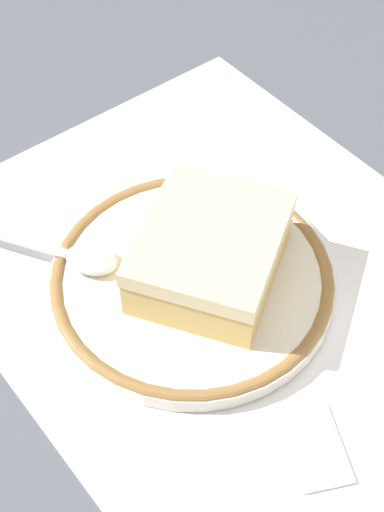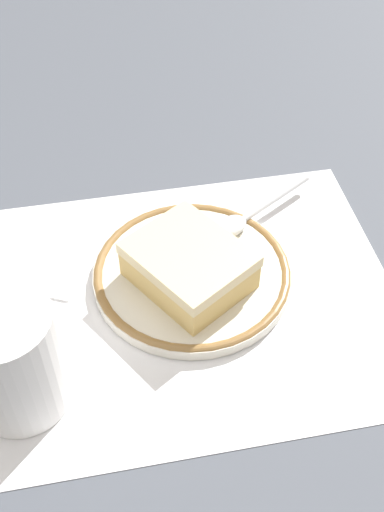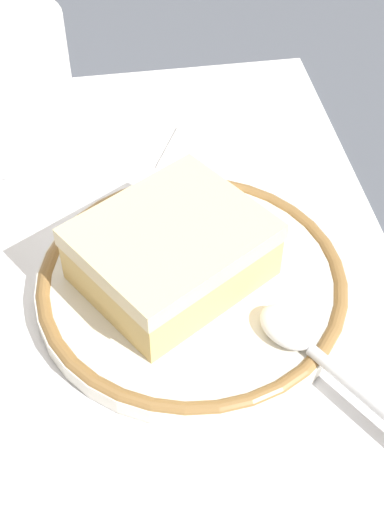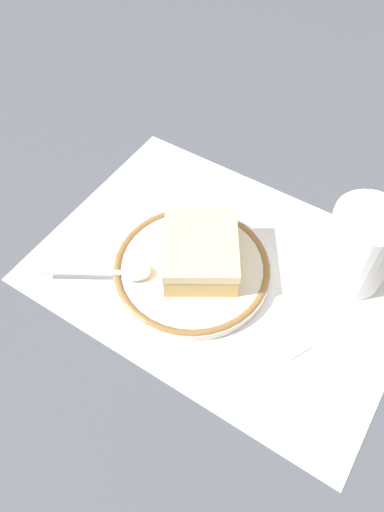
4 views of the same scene
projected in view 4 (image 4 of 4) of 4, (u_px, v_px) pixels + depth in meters
ground_plane at (223, 270)px, 0.59m from camera, size 2.40×2.40×0.00m
placemat at (223, 270)px, 0.59m from camera, size 0.43×0.31×0.00m
plate at (192, 268)px, 0.58m from camera, size 0.19×0.19×0.01m
cake_slice at (201, 251)px, 0.56m from camera, size 0.13×0.13×0.04m
spoon at (118, 272)px, 0.57m from camera, size 0.12×0.08×0.01m
cup at (358, 250)px, 0.55m from camera, size 0.08×0.08×0.10m
sugar_packet at (286, 335)px, 0.53m from camera, size 0.06×0.05×0.01m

